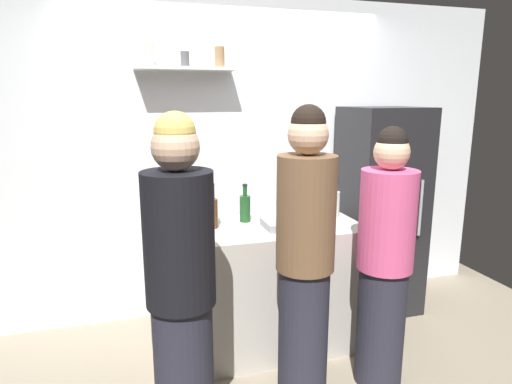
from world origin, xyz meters
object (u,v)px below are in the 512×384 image
object	(u,v)px
wine_bottle_amber_glass	(213,212)
water_bottle_plastic	(175,210)
wine_bottle_green_glass	(245,207)
person_pink_top	(384,262)
person_brown_jacket	(305,260)
wine_bottle_pale_glass	(335,203)
refrigerator	(380,210)
baking_pan	(288,223)
utensil_holder	(209,213)
wine_bottle_dark_glass	(282,202)
person_blonde	(181,293)

from	to	relation	value
wine_bottle_amber_glass	water_bottle_plastic	bearing A→B (deg)	150.19
wine_bottle_green_glass	person_pink_top	distance (m)	1.05
person_brown_jacket	wine_bottle_amber_glass	bearing A→B (deg)	17.38
person_brown_jacket	person_pink_top	bearing A→B (deg)	-104.10
wine_bottle_green_glass	wine_bottle_pale_glass	size ratio (longest dim) A/B	0.95
refrigerator	baking_pan	size ratio (longest dim) A/B	5.09
baking_pan	utensil_holder	distance (m)	0.58
wine_bottle_amber_glass	person_brown_jacket	distance (m)	0.80
water_bottle_plastic	wine_bottle_pale_glass	bearing A→B (deg)	-5.51
wine_bottle_dark_glass	water_bottle_plastic	world-z (taller)	wine_bottle_dark_glass
refrigerator	person_brown_jacket	xyz separation A→B (m)	(-1.08, -0.94, 0.02)
wine_bottle_dark_glass	wine_bottle_green_glass	distance (m)	0.30
refrigerator	utensil_holder	size ratio (longest dim) A/B	8.11
baking_pan	water_bottle_plastic	distance (m)	0.80
utensil_holder	wine_bottle_dark_glass	distance (m)	0.55
person_pink_top	person_brown_jacket	size ratio (longest dim) A/B	0.93
utensil_holder	wine_bottle_dark_glass	size ratio (longest dim) A/B	0.67
baking_pan	wine_bottle_amber_glass	distance (m)	0.53
wine_bottle_dark_glass	wine_bottle_pale_glass	distance (m)	0.41
wine_bottle_amber_glass	wine_bottle_pale_glass	distance (m)	0.94
wine_bottle_amber_glass	utensil_holder	bearing A→B (deg)	89.63
utensil_holder	person_brown_jacket	distance (m)	0.93
refrigerator	wine_bottle_pale_glass	distance (m)	0.62
wine_bottle_dark_glass	refrigerator	bearing A→B (deg)	8.39
wine_bottle_amber_glass	wine_bottle_green_glass	world-z (taller)	wine_bottle_amber_glass
refrigerator	wine_bottle_dark_glass	distance (m)	0.96
wine_bottle_dark_glass	wine_bottle_pale_glass	xyz separation A→B (m)	(0.39, -0.11, -0.01)
wine_bottle_pale_glass	water_bottle_plastic	bearing A→B (deg)	174.49
person_brown_jacket	wine_bottle_dark_glass	bearing A→B (deg)	-24.07
utensil_holder	wine_bottle_dark_glass	world-z (taller)	wine_bottle_dark_glass
wine_bottle_dark_glass	person_blonde	world-z (taller)	person_blonde
water_bottle_plastic	person_blonde	xyz separation A→B (m)	(-0.09, -1.03, -0.15)
utensil_holder	wine_bottle_green_glass	world-z (taller)	wine_bottle_green_glass
utensil_holder	person_pink_top	xyz separation A→B (m)	(0.94, -0.84, -0.17)
refrigerator	wine_bottle_amber_glass	bearing A→B (deg)	-169.56
baking_pan	wine_bottle_green_glass	distance (m)	0.34
utensil_holder	person_brown_jacket	xyz separation A→B (m)	(0.41, -0.84, -0.09)
wine_bottle_green_glass	person_brown_jacket	size ratio (longest dim) A/B	0.16
refrigerator	wine_bottle_amber_glass	xyz separation A→B (m)	(-1.49, -0.27, 0.17)
refrigerator	wine_bottle_green_glass	bearing A→B (deg)	-171.73
wine_bottle_pale_glass	water_bottle_plastic	world-z (taller)	wine_bottle_pale_glass
wine_bottle_dark_glass	person_pink_top	xyz separation A→B (m)	(0.39, -0.81, -0.22)
wine_bottle_amber_glass	person_brown_jacket	xyz separation A→B (m)	(0.41, -0.67, -0.15)
baking_pan	wine_bottle_dark_glass	distance (m)	0.28
wine_bottle_amber_glass	person_blonde	world-z (taller)	person_blonde
baking_pan	person_blonde	bearing A→B (deg)	-137.91
person_brown_jacket	utensil_holder	bearing A→B (deg)	12.00
baking_pan	wine_bottle_dark_glass	bearing A→B (deg)	80.00
wine_bottle_dark_glass	water_bottle_plastic	xyz separation A→B (m)	(-0.80, 0.01, -0.01)
baking_pan	person_brown_jacket	bearing A→B (deg)	-100.20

